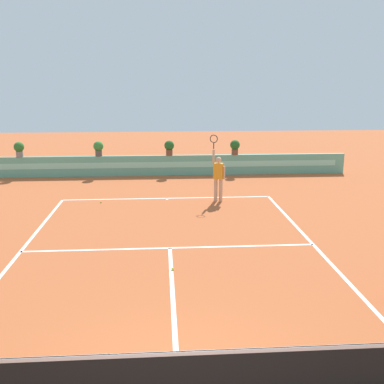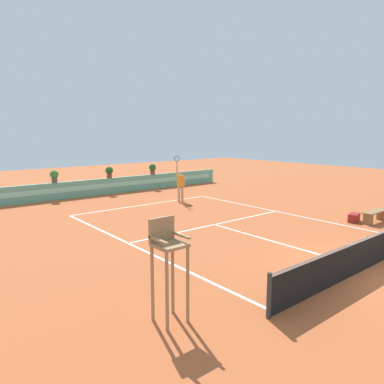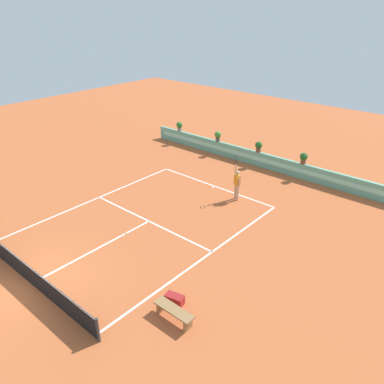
% 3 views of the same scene
% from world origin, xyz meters
% --- Properties ---
extents(ground_plane, '(60.00, 60.00, 0.00)m').
position_xyz_m(ground_plane, '(0.00, 6.00, 0.00)').
color(ground_plane, '#B2562D').
extents(court_lines, '(8.32, 11.94, 0.01)m').
position_xyz_m(court_lines, '(0.00, 6.72, 0.00)').
color(court_lines, white).
rests_on(court_lines, ground).
extents(net, '(8.92, 0.10, 1.00)m').
position_xyz_m(net, '(0.00, 0.00, 0.51)').
color(net, '#333333').
rests_on(net, ground).
extents(back_wall_barrier, '(18.00, 0.21, 1.00)m').
position_xyz_m(back_wall_barrier, '(0.00, 16.39, 0.50)').
color(back_wall_barrier, '#60A88E').
rests_on(back_wall_barrier, ground).
extents(tennis_player, '(0.59, 0.34, 2.58)m').
position_xyz_m(tennis_player, '(1.98, 11.33, 1.05)').
color(tennis_player, tan).
rests_on(tennis_player, ground).
extents(tennis_ball_near_baseline, '(0.07, 0.07, 0.07)m').
position_xyz_m(tennis_ball_near_baseline, '(0.04, 4.88, 0.03)').
color(tennis_ball_near_baseline, '#CCE033').
rests_on(tennis_ball_near_baseline, ground).
extents(tennis_ball_mid_court, '(0.07, 0.07, 0.07)m').
position_xyz_m(tennis_ball_mid_court, '(-2.54, 11.38, 0.03)').
color(tennis_ball_mid_court, '#CCE033').
rests_on(tennis_ball_mid_court, ground).
extents(potted_plant_right, '(0.48, 0.48, 0.72)m').
position_xyz_m(potted_plant_right, '(3.44, 16.39, 1.41)').
color(potted_plant_right, brown).
rests_on(potted_plant_right, back_wall_barrier).
extents(potted_plant_centre, '(0.48, 0.48, 0.72)m').
position_xyz_m(potted_plant_centre, '(0.19, 16.39, 1.41)').
color(potted_plant_centre, brown).
rests_on(potted_plant_centre, back_wall_barrier).
extents(potted_plant_far_left, '(0.48, 0.48, 0.72)m').
position_xyz_m(potted_plant_far_left, '(-7.00, 16.39, 1.41)').
color(potted_plant_far_left, gray).
rests_on(potted_plant_far_left, back_wall_barrier).
extents(potted_plant_left, '(0.48, 0.48, 0.72)m').
position_xyz_m(potted_plant_left, '(-3.24, 16.39, 1.41)').
color(potted_plant_left, '#514C47').
rests_on(potted_plant_left, back_wall_barrier).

